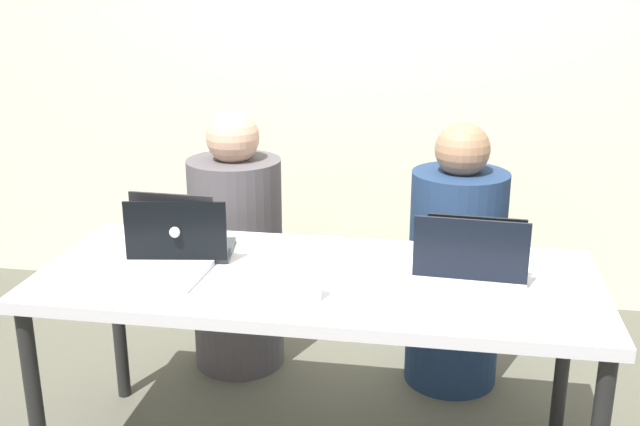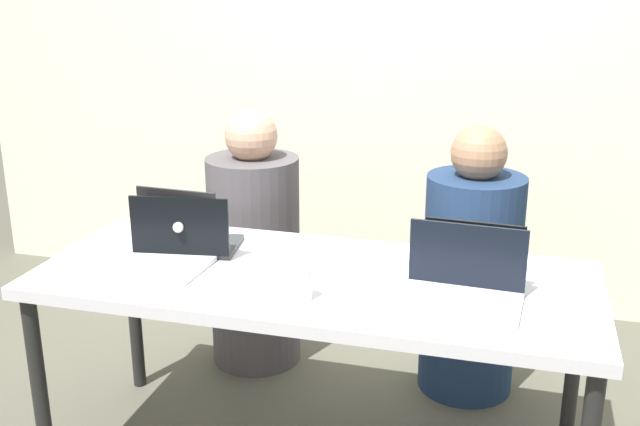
# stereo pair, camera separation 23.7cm
# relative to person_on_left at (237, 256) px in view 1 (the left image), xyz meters

# --- Properties ---
(back_wall) EXTENTS (4.58, 0.10, 2.68)m
(back_wall) POSITION_rel_person_on_left_xyz_m (0.45, 0.85, 0.86)
(back_wall) COLOR beige
(back_wall) RESTS_ON ground
(desk) EXTENTS (1.76, 0.72, 0.70)m
(desk) POSITION_rel_person_on_left_xyz_m (0.45, -0.66, 0.16)
(desk) COLOR silver
(desk) RESTS_ON ground
(person_on_left) EXTENTS (0.41, 0.41, 1.09)m
(person_on_left) POSITION_rel_person_on_left_xyz_m (0.00, 0.00, 0.00)
(person_on_left) COLOR #4C474B
(person_on_left) RESTS_ON ground
(person_on_right) EXTENTS (0.42, 0.42, 1.08)m
(person_on_right) POSITION_rel_person_on_left_xyz_m (0.90, -0.00, -0.01)
(person_on_right) COLOR navy
(person_on_right) RESTS_ON ground
(laptop_back_left) EXTENTS (0.36, 0.27, 0.21)m
(laptop_back_left) POSITION_rel_person_on_left_xyz_m (-0.02, -0.58, 0.26)
(laptop_back_left) COLOR #333839
(laptop_back_left) RESTS_ON desk
(laptop_front_left) EXTENTS (0.30, 0.28, 0.23)m
(laptop_front_left) POSITION_rel_person_on_left_xyz_m (-0.04, -0.70, 0.27)
(laptop_front_left) COLOR silver
(laptop_front_left) RESTS_ON desk
(laptop_back_right) EXTENTS (0.31, 0.25, 0.21)m
(laptop_back_right) POSITION_rel_person_on_left_xyz_m (0.94, -0.56, 0.26)
(laptop_back_right) COLOR silver
(laptop_back_right) RESTS_ON desk
(laptop_front_right) EXTENTS (0.36, 0.25, 0.21)m
(laptop_front_right) POSITION_rel_person_on_left_xyz_m (0.92, -0.74, 0.26)
(laptop_front_right) COLOR silver
(laptop_front_right) RESTS_ON desk
(water_glass_center) EXTENTS (0.06, 0.06, 0.10)m
(water_glass_center) POSITION_rel_person_on_left_xyz_m (0.47, -0.85, 0.26)
(water_glass_center) COLOR white
(water_glass_center) RESTS_ON desk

